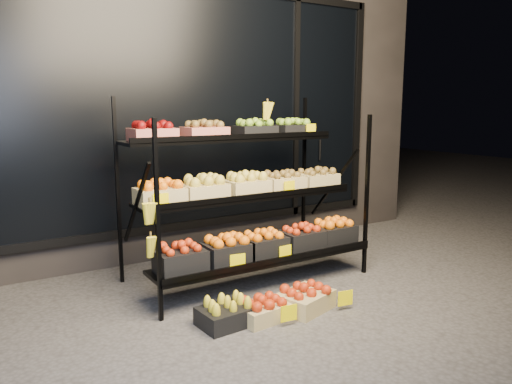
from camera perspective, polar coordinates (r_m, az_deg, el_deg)
ground at (r=4.21m, az=3.59°, el=-12.25°), size 24.00×24.00×0.00m
building at (r=6.19m, az=-10.47°, el=11.28°), size 6.00×2.08×3.50m
display_rack at (r=4.46m, az=-0.91°, el=-0.39°), size 2.18×1.02×1.73m
tag_floor_a at (r=3.74m, az=3.77°, el=-14.20°), size 0.13×0.01×0.12m
tag_floor_b at (r=4.05m, az=10.16°, el=-12.37°), size 0.13×0.01×0.12m
floor_crate_left at (r=3.82m, az=0.76°, el=-13.21°), size 0.38×0.30×0.19m
floor_crate_midleft at (r=3.74m, az=-3.35°, el=-13.59°), size 0.42×0.32×0.20m
floor_crate_midright at (r=4.01m, az=5.66°, el=-11.93°), size 0.49×0.42×0.21m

